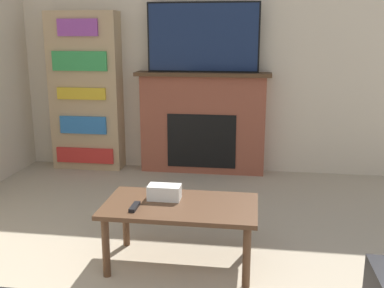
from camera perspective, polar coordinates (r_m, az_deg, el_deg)
name	(u,v)px	position (r m, az deg, el deg)	size (l,w,h in m)	color
wall_back	(223,51)	(5.06, 3.90, 11.72)	(5.57, 0.06, 2.70)	beige
fireplace	(203,123)	(5.02, 1.36, 2.74)	(1.48, 0.28, 1.13)	brown
tv	(203,37)	(4.91, 1.40, 13.38)	(1.21, 0.03, 0.74)	black
coffee_table	(180,212)	(3.01, -1.47, -8.61)	(1.02, 0.57, 0.44)	brown
tissue_box	(164,192)	(3.06, -3.52, -6.13)	(0.22, 0.12, 0.10)	white
remote_control	(135,207)	(2.94, -7.31, -7.90)	(0.04, 0.15, 0.02)	black
bookshelf	(86,92)	(5.28, -13.32, 6.43)	(0.80, 0.29, 1.78)	tan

